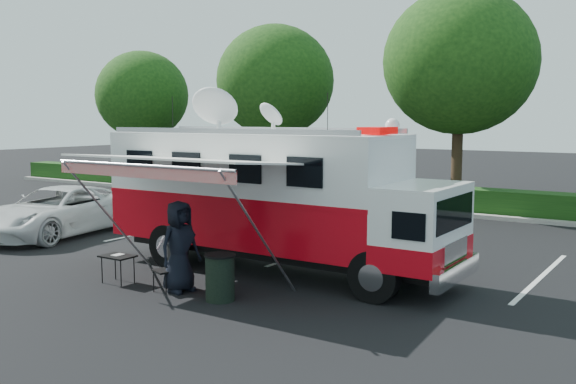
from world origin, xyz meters
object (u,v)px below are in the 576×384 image
object	(u,v)px
command_truck	(274,196)
white_suv	(59,235)
folding_table	(118,257)
trash_bin	(220,277)

from	to	relation	value
command_truck	white_suv	world-z (taller)	command_truck
white_suv	folding_table	world-z (taller)	white_suv
folding_table	trash_bin	size ratio (longest dim) A/B	0.79
folding_table	white_suv	bearing A→B (deg)	153.79
white_suv	folding_table	xyz separation A→B (m)	(6.16, -3.03, 0.59)
white_suv	folding_table	size ratio (longest dim) A/B	7.30
command_truck	trash_bin	size ratio (longest dim) A/B	9.32
white_suv	trash_bin	distance (m)	9.41
folding_table	trash_bin	xyz separation A→B (m)	(2.81, 0.20, -0.11)
command_truck	trash_bin	xyz separation A→B (m)	(0.51, -2.68, -1.36)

